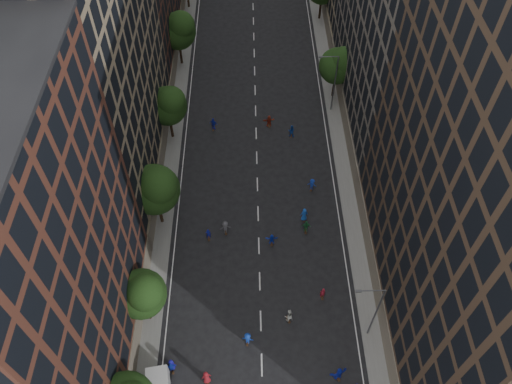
% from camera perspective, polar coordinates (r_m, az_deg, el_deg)
% --- Properties ---
extents(ground, '(240.00, 240.00, 0.00)m').
position_cam_1_polar(ground, '(67.56, 0.02, 6.43)').
color(ground, black).
rests_on(ground, ground).
extents(sidewalk_left, '(4.00, 105.00, 0.15)m').
position_cam_1_polar(sidewalk_left, '(73.88, -9.58, 10.37)').
color(sidewalk_left, slate).
rests_on(sidewalk_left, ground).
extents(sidewalk_right, '(4.00, 105.00, 0.15)m').
position_cam_1_polar(sidewalk_right, '(74.15, 9.40, 10.58)').
color(sidewalk_right, slate).
rests_on(sidewalk_right, ground).
extents(bldg_left_a, '(14.00, 22.00, 30.00)m').
position_cam_1_polar(bldg_left_a, '(41.82, -26.50, -8.03)').
color(bldg_left_a, '#4F291E').
rests_on(bldg_left_a, ground).
extents(bldg_left_b, '(14.00, 26.00, 34.00)m').
position_cam_1_polar(bldg_left_b, '(55.78, -20.48, 14.64)').
color(bldg_left_b, '#877559').
rests_on(bldg_left_b, ground).
extents(bldg_right_b, '(14.00, 28.00, 33.00)m').
position_cam_1_polar(bldg_right_b, '(63.73, 18.40, 19.51)').
color(bldg_right_b, '#5C544C').
rests_on(bldg_right_b, ground).
extents(tree_left_1, '(4.80, 4.80, 8.21)m').
position_cam_1_polar(tree_left_1, '(48.41, -12.84, -11.24)').
color(tree_left_1, black).
rests_on(tree_left_1, ground).
extents(tree_left_2, '(5.60, 5.60, 9.45)m').
position_cam_1_polar(tree_left_2, '(54.25, -11.40, 0.41)').
color(tree_left_2, black).
rests_on(tree_left_2, ground).
extents(tree_left_3, '(5.00, 5.00, 8.58)m').
position_cam_1_polar(tree_left_3, '(64.30, -9.98, 9.81)').
color(tree_left_3, black).
rests_on(tree_left_3, ground).
extents(tree_left_4, '(5.40, 5.40, 9.08)m').
position_cam_1_polar(tree_left_4, '(76.79, -8.85, 17.88)').
color(tree_left_4, black).
rests_on(tree_left_4, ground).
extents(tree_right_a, '(5.00, 5.00, 8.39)m').
position_cam_1_polar(tree_right_a, '(70.89, 9.44, 14.18)').
color(tree_right_a, black).
rests_on(tree_right_a, ground).
extents(streetlamp_near, '(2.64, 0.22, 9.06)m').
position_cam_1_polar(streetlamp_near, '(48.17, 13.39, -13.01)').
color(streetlamp_near, '#595B60').
rests_on(streetlamp_near, ground).
extents(streetlamp_far, '(2.64, 0.22, 9.06)m').
position_cam_1_polar(streetlamp_far, '(68.78, 8.83, 12.46)').
color(streetlamp_far, '#595B60').
rests_on(streetlamp_far, ground).
extents(skater_0, '(0.87, 0.66, 1.61)m').
position_cam_1_polar(skater_0, '(50.26, -9.62, -18.88)').
color(skater_0, '#1C16B3').
rests_on(skater_0, ground).
extents(skater_3, '(1.21, 0.84, 1.72)m').
position_cam_1_polar(skater_3, '(50.49, -0.96, -16.43)').
color(skater_3, '#153BB1').
rests_on(skater_3, ground).
extents(skater_4, '(0.99, 0.62, 1.57)m').
position_cam_1_polar(skater_4, '(50.20, -9.64, -19.15)').
color(skater_4, '#142CA5').
rests_on(skater_4, ground).
extents(skater_5, '(1.83, 1.12, 1.88)m').
position_cam_1_polar(skater_5, '(49.80, 9.43, -19.82)').
color(skater_5, '#1523AB').
rests_on(skater_5, ground).
extents(skater_6, '(1.08, 0.89, 1.91)m').
position_cam_1_polar(skater_6, '(49.30, -5.68, -20.34)').
color(skater_6, maroon).
rests_on(skater_6, ground).
extents(skater_7, '(0.63, 0.46, 1.62)m').
position_cam_1_polar(skater_7, '(53.06, 7.62, -11.37)').
color(skater_7, maroon).
rests_on(skater_7, ground).
extents(skater_8, '(1.09, 0.96, 1.87)m').
position_cam_1_polar(skater_8, '(51.47, 3.75, -13.93)').
color(skater_8, silver).
rests_on(skater_8, ground).
extents(skater_9, '(1.38, 0.99, 1.93)m').
position_cam_1_polar(skater_9, '(56.79, -3.54, -4.07)').
color(skater_9, '#48474D').
rests_on(skater_9, ground).
extents(skater_10, '(1.09, 0.48, 1.83)m').
position_cam_1_polar(skater_10, '(57.09, 5.75, -3.97)').
color(skater_10, '#206C37').
rests_on(skater_10, ground).
extents(skater_11, '(1.45, 0.50, 1.55)m').
position_cam_1_polar(skater_11, '(56.03, 1.81, -5.45)').
color(skater_11, '#1732BC').
rests_on(skater_11, ground).
extents(skater_12, '(0.98, 0.70, 1.86)m').
position_cam_1_polar(skater_12, '(58.05, 5.53, -2.60)').
color(skater_12, '#164AB8').
rests_on(skater_12, ground).
extents(skater_13, '(0.63, 0.46, 1.61)m').
position_cam_1_polar(skater_13, '(56.63, -5.47, -4.82)').
color(skater_13, '#121A98').
rests_on(skater_13, ground).
extents(skater_14, '(1.01, 0.86, 1.84)m').
position_cam_1_polar(skater_14, '(67.05, 4.05, 6.95)').
color(skater_14, '#133CA0').
rests_on(skater_14, ground).
extents(skater_15, '(1.24, 0.95, 1.69)m').
position_cam_1_polar(skater_15, '(61.05, 6.40, 0.84)').
color(skater_15, '#1432A7').
rests_on(skater_15, ground).
extents(skater_16, '(1.19, 0.81, 1.87)m').
position_cam_1_polar(skater_16, '(68.07, -4.88, 7.72)').
color(skater_16, '#1623B8').
rests_on(skater_16, ground).
extents(skater_17, '(1.67, 0.77, 1.74)m').
position_cam_1_polar(skater_17, '(68.37, 1.50, 8.08)').
color(skater_17, '#AC321C').
rests_on(skater_17, ground).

